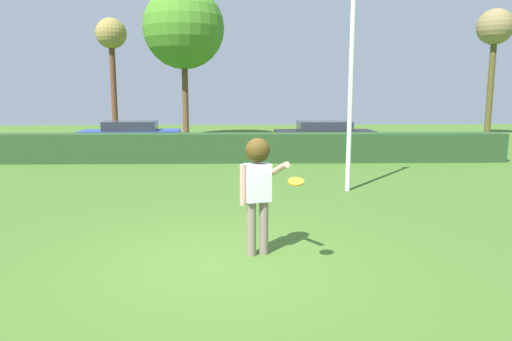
{
  "coord_description": "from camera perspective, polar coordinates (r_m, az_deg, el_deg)",
  "views": [
    {
      "loc": [
        0.29,
        -6.71,
        2.48
      ],
      "look_at": [
        0.5,
        1.38,
        1.15
      ],
      "focal_mm": 33.62,
      "sensor_mm": 36.0,
      "label": 1
    }
  ],
  "objects": [
    {
      "name": "bare_elm_tree",
      "position": [
        30.27,
        26.54,
        14.6
      ],
      "size": [
        1.94,
        1.94,
        6.97
      ],
      "color": "brown",
      "rests_on": "ground"
    },
    {
      "name": "frisbee",
      "position": [
        6.53,
        4.78,
        -1.31
      ],
      "size": [
        0.22,
        0.22,
        0.09
      ],
      "color": "orange"
    },
    {
      "name": "hedge_row",
      "position": [
        17.12,
        -2.43,
        2.72
      ],
      "size": [
        19.23,
        0.9,
        1.02
      ],
      "primitive_type": "cube",
      "color": "#274723",
      "rests_on": "ground"
    },
    {
      "name": "parked_car_blue",
      "position": [
        21.34,
        -14.66,
        4.22
      ],
      "size": [
        4.34,
        2.11,
        1.25
      ],
      "color": "#263FA5",
      "rests_on": "ground"
    },
    {
      "name": "willow_tree",
      "position": [
        26.32,
        -8.6,
        16.38
      ],
      "size": [
        4.23,
        4.23,
        7.89
      ],
      "color": "brown",
      "rests_on": "ground"
    },
    {
      "name": "parked_car_black",
      "position": [
        20.81,
        8.08,
        4.3
      ],
      "size": [
        4.22,
        1.84,
        1.25
      ],
      "color": "black",
      "rests_on": "ground"
    },
    {
      "name": "ground_plane",
      "position": [
        7.16,
        -3.76,
        -10.96
      ],
      "size": [
        60.0,
        60.0,
        0.0
      ],
      "primitive_type": "plane",
      "color": "#446B27"
    },
    {
      "name": "person",
      "position": [
        7.2,
        0.23,
        -1.09
      ],
      "size": [
        0.71,
        0.69,
        1.8
      ],
      "color": "gray",
      "rests_on": "ground"
    },
    {
      "name": "maple_tree",
      "position": [
        25.73,
        -16.83,
        14.68
      ],
      "size": [
        1.51,
        1.51,
        6.11
      ],
      "color": "brown",
      "rests_on": "ground"
    },
    {
      "name": "lamppost",
      "position": [
        12.2,
        11.32,
        13.31
      ],
      "size": [
        0.24,
        0.24,
        6.09
      ],
      "color": "silver",
      "rests_on": "ground"
    }
  ]
}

